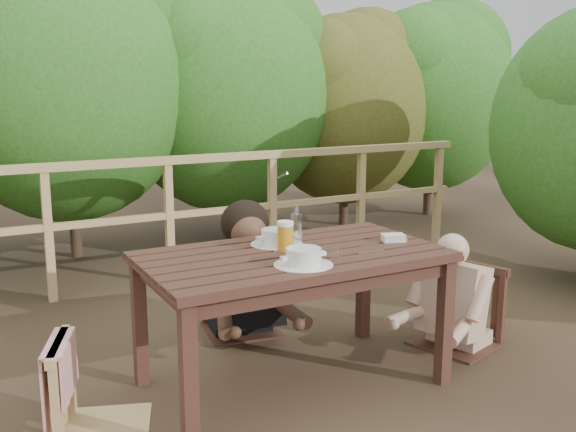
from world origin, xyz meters
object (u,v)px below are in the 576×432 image
chair_right (459,273)px  soup_near (303,258)px  chair_far (240,263)px  woman (238,229)px  table (293,320)px  diner_right (464,251)px  bottle (296,228)px  butter_tub (393,239)px  soup_far (277,238)px  beer_glass (285,237)px  tumbler (336,255)px  chair_left (100,344)px

chair_right → soup_near: (-1.19, -0.22, 0.30)m
chair_far → woman: woman is taller
woman → table: bearing=94.3°
diner_right → bottle: size_ratio=4.84×
table → chair_far: bearing=85.3°
woman → butter_tub: (0.53, -0.89, 0.07)m
table → chair_far: chair_far is taller
soup_far → beer_glass: (-0.02, -0.14, 0.04)m
chair_right → tumbler: (-1.01, -0.21, 0.29)m
soup_near → bottle: 0.34m
butter_tub → soup_far: bearing=177.3°
chair_far → soup_near: 1.10m
beer_glass → chair_far: bearing=83.8°
tumbler → bottle: bearing=100.3°
diner_right → tumbler: bearing=84.8°
chair_right → soup_far: chair_right is taller
table → diner_right: bearing=-0.5°
table → diner_right: (1.16, -0.01, 0.23)m
chair_left → table: bearing=-69.6°
tumbler → woman: bearing=92.7°
chair_far → bottle: (-0.01, -0.74, 0.38)m
beer_glass → tumbler: bearing=-64.1°
soup_near → butter_tub: size_ratio=2.33×
bottle → chair_right: bearing=-4.6°
woman → soup_near: (-0.14, -1.07, 0.09)m
beer_glass → butter_tub: (0.61, -0.11, -0.06)m
woman → butter_tub: bearing=129.5°
soup_far → bottle: size_ratio=1.17×
tumbler → soup_far: bearing=104.9°
chair_left → soup_far: (1.00, 0.20, 0.33)m
chair_far → tumbler: bearing=-78.4°
diner_right → soup_far: diner_right is taller
soup_near → butter_tub: bearing=14.8°
chair_far → diner_right: size_ratio=0.77×
chair_far → bottle: bearing=-81.5°
chair_left → tumbler: size_ratio=12.14×
butter_tub → beer_glass: bearing=-169.8°
table → diner_right: diner_right is taller
chair_far → tumbler: 1.08m
chair_left → chair_far: 1.35m
soup_near → bottle: bottle is taller
chair_far → bottle: size_ratio=3.72×
chair_far → tumbler: size_ratio=13.00×
woman → butter_tub: 1.04m
diner_right → soup_near: diner_right is taller
soup_near → table: bearing=73.7°
bottle → tumbler: (0.05, -0.30, -0.09)m
chair_left → tumbler: 1.17m
chair_right → tumbler: chair_right is taller
chair_far → chair_left: bearing=-133.1°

